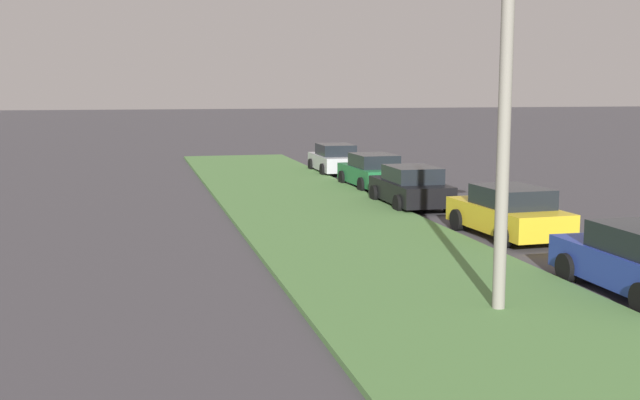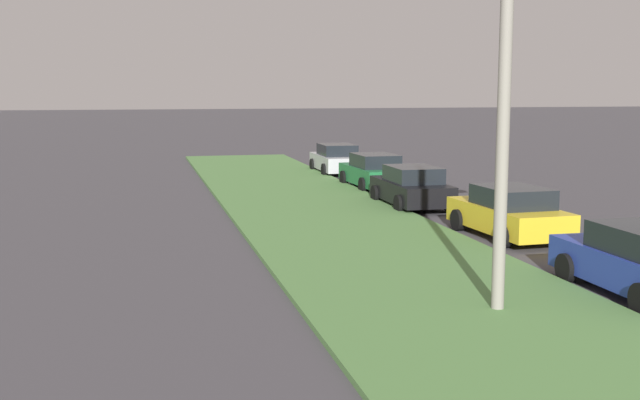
{
  "view_description": "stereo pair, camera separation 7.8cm",
  "coord_description": "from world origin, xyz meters",
  "px_view_note": "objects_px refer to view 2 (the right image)",
  "views": [
    {
      "loc": [
        -8.32,
        12.81,
        4.24
      ],
      "look_at": [
        11.08,
        8.21,
        1.4
      ],
      "focal_mm": 44.59,
      "sensor_mm": 36.0,
      "label": 1
    },
    {
      "loc": [
        -8.34,
        12.73,
        4.24
      ],
      "look_at": [
        11.08,
        8.21,
        1.4
      ],
      "focal_mm": 44.59,
      "sensor_mm": 36.0,
      "label": 2
    }
  ],
  "objects_px": {
    "parked_car_yellow": "(509,213)",
    "parked_car_silver": "(336,159)",
    "parked_car_green": "(374,172)",
    "streetlight": "(520,79)",
    "parked_car_black": "(412,187)"
  },
  "relations": [
    {
      "from": "parked_car_yellow",
      "to": "parked_car_silver",
      "type": "relative_size",
      "value": 1.02
    },
    {
      "from": "parked_car_silver",
      "to": "streetlight",
      "type": "relative_size",
      "value": 0.58
    },
    {
      "from": "streetlight",
      "to": "parked_car_silver",
      "type": "bearing_deg",
      "value": -6.48
    },
    {
      "from": "parked_car_black",
      "to": "parked_car_green",
      "type": "relative_size",
      "value": 0.99
    },
    {
      "from": "parked_car_silver",
      "to": "parked_car_yellow",
      "type": "bearing_deg",
      "value": -177.45
    },
    {
      "from": "parked_car_yellow",
      "to": "parked_car_silver",
      "type": "height_order",
      "value": "same"
    },
    {
      "from": "parked_car_black",
      "to": "parked_car_green",
      "type": "xyz_separation_m",
      "value": [
        5.34,
        -0.22,
        0.0
      ]
    },
    {
      "from": "parked_car_yellow",
      "to": "parked_car_silver",
      "type": "distance_m",
      "value": 17.54
    },
    {
      "from": "parked_car_black",
      "to": "parked_car_yellow",
      "type": "bearing_deg",
      "value": -173.25
    },
    {
      "from": "parked_car_silver",
      "to": "streetlight",
      "type": "bearing_deg",
      "value": 174.09
    },
    {
      "from": "parked_car_yellow",
      "to": "parked_car_silver",
      "type": "bearing_deg",
      "value": -1.18
    },
    {
      "from": "parked_car_green",
      "to": "streetlight",
      "type": "distance_m",
      "value": 19.04
    },
    {
      "from": "parked_car_green",
      "to": "streetlight",
      "type": "relative_size",
      "value": 0.58
    },
    {
      "from": "parked_car_green",
      "to": "parked_car_silver",
      "type": "bearing_deg",
      "value": -1.01
    },
    {
      "from": "parked_car_yellow",
      "to": "parked_car_silver",
      "type": "xyz_separation_m",
      "value": [
        17.53,
        0.61,
        0.0
      ]
    }
  ]
}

